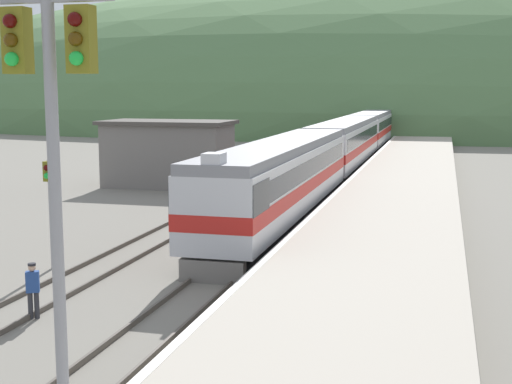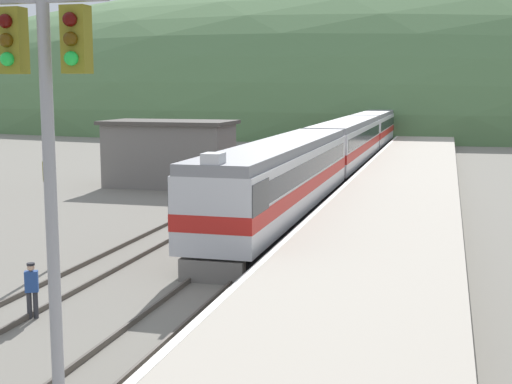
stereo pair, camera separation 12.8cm
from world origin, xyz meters
TOP-DOWN VIEW (x-y plane):
  - track_main at (0.00, 70.00)m, footprint 1.52×180.00m
  - track_siding at (-4.47, 70.00)m, footprint 1.52×180.00m
  - platform at (4.93, 50.00)m, footprint 6.29×140.00m
  - distant_hills at (0.00, 130.52)m, footprint 237.39×106.82m
  - station_shed at (-10.12, 38.81)m, footprint 8.38×4.54m
  - express_train_lead_car at (0.00, 27.44)m, footprint 2.89×21.17m
  - carriage_second at (0.00, 49.84)m, footprint 2.88×21.40m
  - carriage_third at (0.00, 72.12)m, footprint 2.88×21.40m
  - carriage_fourth at (0.00, 94.40)m, footprint 2.88×21.40m
  - signal_mast_main at (1.33, 5.43)m, footprint 2.20×0.42m
  - signal_post_siding at (-6.13, 17.65)m, footprint 0.36×0.42m
  - track_worker at (-3.66, 12.47)m, footprint 0.42×0.36m

SIDE VIEW (x-z plane):
  - distant_hills at x=0.00m, z-range -25.52..25.52m
  - track_main at x=0.00m, z-range 0.00..0.16m
  - track_siding at x=-4.47m, z-range 0.00..0.16m
  - platform at x=4.93m, z-range -0.01..1.02m
  - track_worker at x=-3.66m, z-range 0.10..1.69m
  - carriage_second at x=0.00m, z-range 0.17..4.11m
  - carriage_third at x=0.00m, z-range 0.17..4.11m
  - carriage_fourth at x=0.00m, z-range 0.17..4.11m
  - express_train_lead_car at x=0.00m, z-range 0.01..4.30m
  - station_shed at x=-10.12m, z-range 0.02..4.33m
  - signal_post_siding at x=-6.13m, z-range 0.85..4.75m
  - signal_mast_main at x=1.33m, z-range 1.36..9.99m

